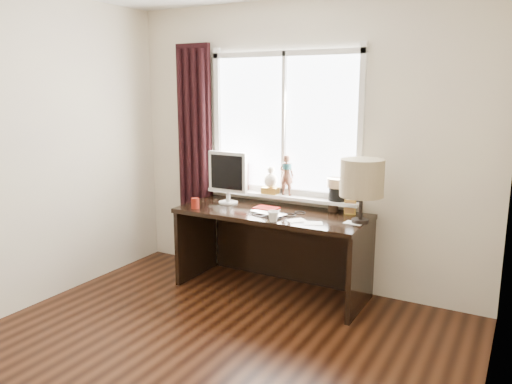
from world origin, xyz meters
The scene contains 16 objects.
floor centered at (0.00, 0.00, 0.00)m, with size 3.50×4.00×0.00m, color #391C0E.
wall_back centered at (0.00, 2.00, 1.30)m, with size 3.50×2.60×0.00m, color beige.
wall_right centered at (1.75, 0.00, 1.30)m, with size 4.00×2.60×0.00m, color beige.
laptop centered at (-0.06, 1.50, 0.76)m, with size 0.32×0.21×0.03m, color silver.
mug centered at (0.07, 1.33, 0.80)m, with size 0.09×0.09×0.09m, color white.
red_cup centered at (-0.76, 1.39, 0.80)m, with size 0.07×0.07×0.10m, color maroon.
window centered at (-0.14, 1.95, 1.30)m, with size 1.52×0.20×1.40m.
curtain centered at (-1.13, 1.91, 1.12)m, with size 0.38×0.09×2.25m.
desk centered at (-0.10, 1.73, 0.51)m, with size 1.70×0.70×0.75m.
monitor centered at (-0.61, 1.72, 1.03)m, with size 0.40×0.18×0.49m.
notebook_stack centered at (-0.16, 1.63, 0.77)m, with size 0.24×0.19×0.03m.
brush_holder centered at (0.37, 1.90, 0.81)m, with size 0.09×0.09×0.25m.
icon_frame centered at (0.54, 1.86, 0.81)m, with size 0.10×0.04×0.13m.
table_lamp centered at (0.70, 1.64, 1.11)m, with size 0.35×0.35×0.52m.
loose_papers centered at (0.42, 1.50, 0.75)m, with size 0.61×0.31×0.00m.
desk_cables centered at (0.08, 1.54, 0.75)m, with size 0.26×0.41×0.01m.
Camera 1 is at (1.86, -2.19, 1.82)m, focal length 35.00 mm.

